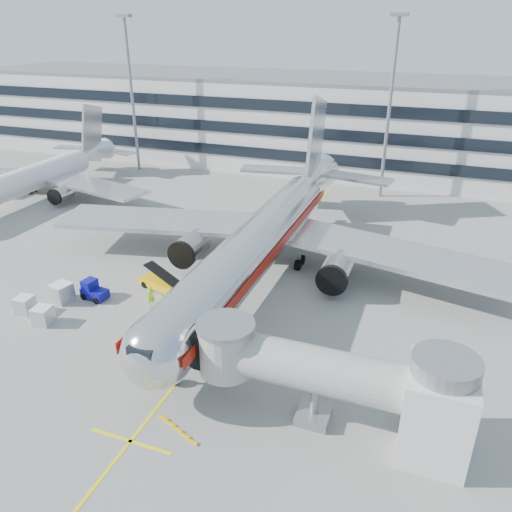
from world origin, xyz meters
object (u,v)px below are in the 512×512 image
(belt_loader, at_px, (162,283))
(baggage_tug, at_px, (93,290))
(cargo_container_front, at_px, (43,315))
(ramp_worker, at_px, (151,296))
(cargo_container_right, at_px, (62,292))
(cargo_container_left, at_px, (25,305))
(main_jet, at_px, (265,235))

(belt_loader, height_order, baggage_tug, belt_loader)
(cargo_container_front, distance_m, ramp_worker, 9.53)
(belt_loader, height_order, cargo_container_right, belt_loader)
(baggage_tug, relative_size, cargo_container_left, 1.65)
(main_jet, xyz_separation_m, cargo_container_left, (-17.87, -15.68, -3.44))
(baggage_tug, distance_m, cargo_container_right, 2.87)
(cargo_container_left, distance_m, cargo_container_front, 3.04)
(cargo_container_right, bearing_deg, belt_loader, 34.33)
(main_jet, bearing_deg, cargo_container_left, -138.75)
(baggage_tug, distance_m, cargo_container_left, 6.12)
(belt_loader, distance_m, baggage_tug, 6.62)
(belt_loader, xyz_separation_m, ramp_worker, (0.64, -3.14, 0.30))
(baggage_tug, relative_size, ramp_worker, 1.35)
(belt_loader, distance_m, cargo_container_front, 11.38)
(baggage_tug, bearing_deg, cargo_container_left, -133.87)
(main_jet, distance_m, belt_loader, 11.64)
(main_jet, relative_size, ramp_worker, 25.48)
(cargo_container_left, relative_size, cargo_container_front, 0.96)
(main_jet, distance_m, ramp_worker, 13.40)
(belt_loader, xyz_separation_m, baggage_tug, (-5.38, -3.85, 0.12))
(baggage_tug, height_order, cargo_container_left, baggage_tug)
(main_jet, height_order, ramp_worker, main_jet)
(baggage_tug, xyz_separation_m, cargo_container_left, (-4.24, -4.41, -0.03))
(belt_loader, distance_m, cargo_container_left, 12.68)
(main_jet, bearing_deg, ramp_worker, -125.83)
(belt_loader, bearing_deg, cargo_container_right, -145.67)
(main_jet, distance_m, baggage_tug, 18.01)
(baggage_tug, distance_m, ramp_worker, 6.06)
(cargo_container_front, bearing_deg, ramp_worker, 39.41)
(cargo_container_right, height_order, ramp_worker, ramp_worker)
(cargo_container_left, bearing_deg, baggage_tug, 46.13)
(belt_loader, relative_size, cargo_container_left, 3.24)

